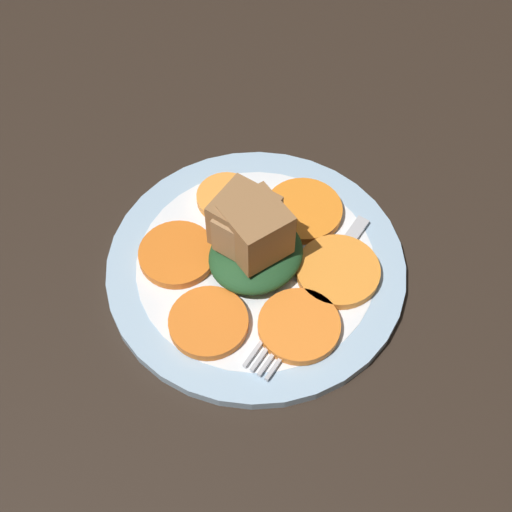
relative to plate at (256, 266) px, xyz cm
name	(u,v)px	position (x,y,z in cm)	size (l,w,h in cm)	color
table_slab	(256,276)	(0.00, 0.00, -1.52)	(120.00, 120.00, 2.00)	black
plate	(256,266)	(0.00, 0.00, 0.00)	(25.35, 25.35, 1.05)	#99B7D1
carrot_slice_0	(299,326)	(-1.86, -6.90, 0.98)	(6.57, 6.57, 0.81)	orange
carrot_slice_1	(338,271)	(4.18, -5.51, 0.98)	(7.01, 7.01, 0.81)	orange
carrot_slice_2	(303,210)	(6.68, 0.94, 0.98)	(6.86, 6.86, 0.81)	orange
carrot_slice_3	(226,197)	(2.71, 6.72, 0.98)	(5.30, 5.30, 0.81)	orange
carrot_slice_4	(177,254)	(-4.42, 5.02, 0.98)	(6.55, 6.55, 0.81)	orange
carrot_slice_5	(209,322)	(-6.85, -1.73, 0.98)	(6.38, 6.38, 0.81)	orange
center_pile	(253,238)	(0.02, 0.34, 3.86)	(8.26, 7.68, 6.96)	#1E4723
fork	(311,295)	(0.96, -5.45, 0.78)	(17.45, 5.75, 0.40)	#B2B2B7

